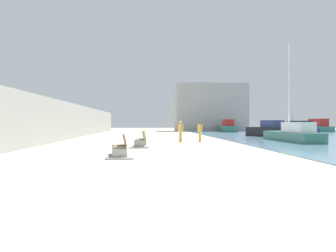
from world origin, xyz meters
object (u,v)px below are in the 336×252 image
boat_outer (292,134)px  boat_nearest (295,129)px  bench_far (141,143)px  boat_far_left (268,130)px  bench_near (120,152)px  person_standing (200,130)px  person_walking (181,130)px  boat_distant (227,127)px  boat_far_right (315,127)px

boat_outer → boat_nearest: boat_outer is taller
bench_far → boat_far_left: boat_far_left is taller
bench_far → bench_near: bearing=-97.7°
person_standing → boat_far_left: 12.15m
person_walking → person_standing: person_standing is taller
boat_outer → boat_distant: bearing=87.2°
bench_far → boat_distant: boat_distant is taller
boat_far_right → boat_nearest: 12.69m
bench_far → boat_far_right: (27.05, 31.21, 0.53)m
boat_far_right → boat_nearest: bearing=-128.1°
bench_near → boat_nearest: 33.50m
boat_nearest → bench_far: bearing=-132.2°
bench_near → person_standing: (5.09, 10.51, 0.69)m
person_walking → boat_far_right: boat_far_right is taller
boat_far_left → boat_outer: 8.97m
bench_near → boat_distant: boat_distant is taller
bench_near → boat_outer: 15.95m
bench_far → boat_outer: (11.37, 4.69, 0.37)m
bench_near → bench_far: size_ratio=1.02×
bench_near → person_standing: bearing=64.2°
person_standing → boat_outer: boat_outer is taller
bench_near → boat_far_left: 23.51m
boat_distant → person_standing: bearing=-108.0°
person_standing → boat_nearest: 22.14m
bench_near → bench_far: 5.70m
bench_far → boat_far_left: size_ratio=0.46×
person_standing → boat_outer: 7.06m
boat_distant → boat_nearest: boat_nearest is taller
boat_distant → bench_near: bearing=-110.4°
person_walking → person_standing: (1.49, 0.26, 0.00)m
person_standing → boat_distant: boat_distant is taller
person_walking → person_standing: size_ratio=1.00×
boat_far_right → boat_distant: bearing=-176.6°
bench_near → boat_far_right: boat_far_right is taller
boat_far_right → bench_near: bearing=-127.0°
person_standing → boat_distant: (8.30, 25.50, -0.18)m
boat_far_left → bench_far: bearing=-133.4°
bench_near → boat_outer: bearing=40.4°
boat_far_left → boat_far_right: 22.69m
boat_far_left → boat_far_right: boat_far_right is taller
bench_far → boat_distant: (12.62, 30.36, 0.50)m
person_walking → boat_far_left: bearing=41.8°
person_standing → boat_far_right: (22.74, 26.35, -0.15)m
boat_far_left → boat_outer: bearing=-99.2°
bench_near → boat_far_right: bearing=53.0°
boat_distant → boat_outer: boat_outer is taller
person_walking → boat_distant: size_ratio=0.27×
person_walking → boat_far_right: (24.22, 26.61, -0.15)m
bench_far → boat_outer: 12.30m
person_standing → boat_distant: size_ratio=0.27×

